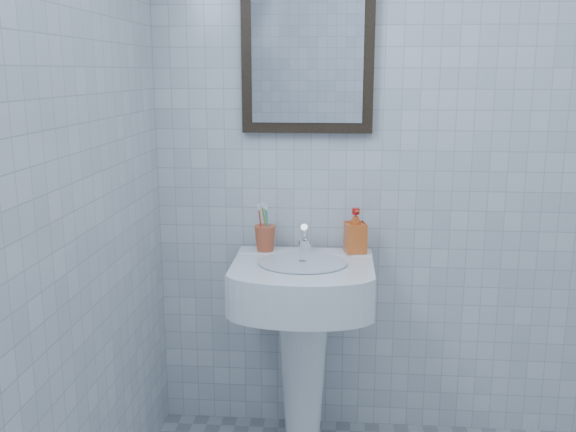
{
  "coord_description": "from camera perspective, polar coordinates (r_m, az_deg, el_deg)",
  "views": [
    {
      "loc": [
        -0.37,
        -1.3,
        1.47
      ],
      "look_at": [
        -0.55,
        0.86,
        0.98
      ],
      "focal_mm": 40.0,
      "sensor_mm": 36.0,
      "label": 1
    }
  ],
  "objects": [
    {
      "name": "wall_back",
      "position": [
        2.54,
        13.12,
        7.4
      ],
      "size": [
        2.2,
        0.02,
        2.5
      ],
      "primitive_type": "cube",
      "color": "silver",
      "rests_on": "ground"
    },
    {
      "name": "wall_mirror",
      "position": [
        2.49,
        1.75,
        14.53
      ],
      "size": [
        0.5,
        0.04,
        0.62
      ],
      "color": "black",
      "rests_on": "wall_back"
    },
    {
      "name": "faucet",
      "position": [
        2.47,
        1.51,
        -2.16
      ],
      "size": [
        0.05,
        0.11,
        0.12
      ],
      "color": "white",
      "rests_on": "washbasin"
    },
    {
      "name": "washbasin",
      "position": [
        2.47,
        1.34,
        -9.54
      ],
      "size": [
        0.52,
        0.38,
        0.8
      ],
      "color": "white",
      "rests_on": "ground"
    },
    {
      "name": "soap_dispenser",
      "position": [
        2.47,
        6.01,
        -1.3
      ],
      "size": [
        0.09,
        0.09,
        0.17
      ],
      "primitive_type": "imported",
      "rotation": [
        0.0,
        0.0,
        0.22
      ],
      "color": "#D84415",
      "rests_on": "washbasin"
    },
    {
      "name": "toothbrush_cup",
      "position": [
        2.49,
        -2.05,
        -1.99
      ],
      "size": [
        0.09,
        0.09,
        0.1
      ],
      "primitive_type": null,
      "rotation": [
        0.0,
        0.0,
        -0.03
      ],
      "color": "#BD4E2E",
      "rests_on": "washbasin"
    }
  ]
}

